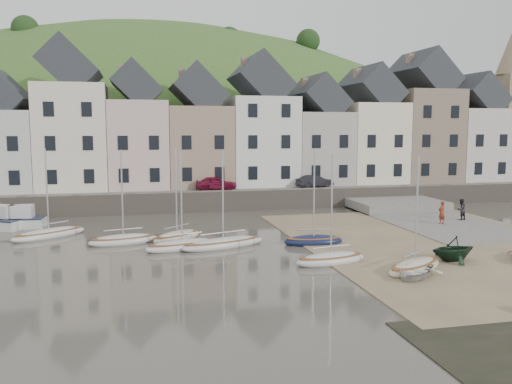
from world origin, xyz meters
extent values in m
plane|color=#423F34|center=(0.00, 0.00, 0.00)|extent=(160.00, 160.00, 0.00)
cube|color=#385D25|center=(0.00, 32.00, 0.75)|extent=(90.00, 30.00, 1.50)
cube|color=slate|center=(0.00, 20.50, 1.55)|extent=(70.00, 7.00, 0.10)
cube|color=slate|center=(0.00, 17.00, 0.90)|extent=(70.00, 1.20, 1.80)
cube|color=#7A644A|center=(11.00, 0.00, 0.03)|extent=(18.00, 26.00, 0.06)
cube|color=slate|center=(15.00, 8.00, 0.06)|extent=(8.00, 18.00, 0.12)
ellipsoid|color=#385D25|center=(-5.00, 60.00, -18.00)|extent=(134.40, 84.00, 84.00)
cylinder|color=#382619|center=(-22.00, 48.00, 18.00)|extent=(0.50, 0.50, 3.00)
sphere|color=#213D19|center=(-22.00, 48.00, 20.50)|extent=(3.60, 3.60, 3.60)
cylinder|color=#382619|center=(-8.00, 52.00, 18.00)|extent=(0.50, 0.50, 3.00)
sphere|color=#213D19|center=(-8.00, 52.00, 20.50)|extent=(3.60, 3.60, 3.60)
cylinder|color=#382619|center=(6.00, 50.00, 18.00)|extent=(0.50, 0.50, 3.00)
sphere|color=#213D19|center=(6.00, 50.00, 20.50)|extent=(3.60, 3.60, 3.60)
cylinder|color=#382619|center=(18.00, 49.00, 18.00)|extent=(0.50, 0.50, 3.00)
sphere|color=#213D19|center=(18.00, 49.00, 20.50)|extent=(3.60, 3.60, 3.60)
cube|color=beige|center=(-20.05, 24.00, 5.25)|extent=(5.80, 8.00, 7.50)
cube|color=beige|center=(-13.90, 24.00, 6.50)|extent=(6.40, 8.00, 10.00)
cube|color=gray|center=(-15.50, 24.00, 14.73)|extent=(0.60, 0.90, 1.40)
cube|color=#C6AAA5|center=(-7.85, 24.00, 5.75)|extent=(5.60, 8.00, 8.50)
cube|color=gray|center=(-9.25, 24.00, 12.82)|extent=(0.60, 0.90, 1.40)
cube|color=gray|center=(-1.90, 24.00, 5.50)|extent=(6.20, 8.00, 8.00)
cube|color=gray|center=(-3.45, 24.00, 12.62)|extent=(0.60, 0.90, 1.40)
cube|color=silver|center=(4.55, 24.00, 6.00)|extent=(6.60, 8.00, 9.00)
cube|color=gray|center=(2.90, 24.00, 13.83)|extent=(0.60, 0.90, 1.40)
cube|color=#A6A197|center=(10.80, 24.00, 5.25)|extent=(5.80, 8.00, 7.50)
cube|color=gray|center=(9.35, 24.00, 11.92)|extent=(0.60, 0.90, 1.40)
cube|color=beige|center=(16.75, 24.00, 5.75)|extent=(6.00, 8.00, 8.50)
cube|color=gray|center=(15.25, 24.00, 13.02)|extent=(0.60, 0.90, 1.40)
cube|color=#7C6B59|center=(23.00, 24.00, 6.50)|extent=(6.40, 8.00, 10.00)
cube|color=gray|center=(21.40, 24.00, 14.73)|extent=(0.60, 0.90, 1.40)
cube|color=beige|center=(29.15, 24.00, 5.50)|extent=(5.80, 8.00, 8.00)
cube|color=gray|center=(27.70, 24.00, 12.42)|extent=(0.60, 0.90, 1.40)
cube|color=#997F60|center=(34.55, 24.00, 7.50)|extent=(3.50, 3.50, 12.00)
ellipsoid|color=silver|center=(-14.13, 8.04, 0.20)|extent=(5.21, 4.40, 0.84)
ellipsoid|color=brown|center=(-14.13, 8.04, 0.42)|extent=(4.78, 4.03, 0.20)
cylinder|color=#B2B5B7|center=(-14.13, 8.04, 3.30)|extent=(0.10, 0.10, 5.60)
cylinder|color=#B2B5B7|center=(-14.13, 8.04, 0.95)|extent=(2.42, 1.82, 0.08)
ellipsoid|color=silver|center=(-9.11, 4.86, 0.20)|extent=(4.73, 2.46, 0.84)
ellipsoid|color=brown|center=(-9.11, 4.86, 0.42)|extent=(4.34, 2.24, 0.20)
cylinder|color=#B2B5B7|center=(-9.11, 4.86, 3.30)|extent=(0.10, 0.10, 5.60)
cylinder|color=#B2B5B7|center=(-9.11, 4.86, 0.95)|extent=(2.43, 0.63, 0.08)
ellipsoid|color=beige|center=(-5.62, 5.17, 0.20)|extent=(4.09, 3.87, 0.84)
ellipsoid|color=brown|center=(-5.62, 5.17, 0.42)|extent=(3.75, 3.54, 0.20)
cylinder|color=#B2B5B7|center=(-5.62, 5.17, 3.30)|extent=(0.10, 0.10, 5.60)
cylinder|color=#B2B5B7|center=(-5.62, 5.17, 0.95)|extent=(1.75, 1.57, 0.08)
ellipsoid|color=silver|center=(-5.53, 2.45, 0.20)|extent=(5.06, 2.88, 0.84)
ellipsoid|color=brown|center=(-5.53, 2.45, 0.42)|extent=(4.64, 2.63, 0.20)
cylinder|color=#B2B5B7|center=(-5.53, 2.45, 3.30)|extent=(0.10, 0.10, 5.60)
cylinder|color=#B2B5B7|center=(-5.53, 2.45, 0.95)|extent=(2.56, 0.88, 0.08)
ellipsoid|color=silver|center=(-2.95, 2.39, 0.20)|extent=(5.93, 3.25, 0.84)
ellipsoid|color=brown|center=(-2.95, 2.39, 0.42)|extent=(5.45, 2.97, 0.20)
cylinder|color=#B2B5B7|center=(-2.95, 2.39, 3.30)|extent=(0.10, 0.10, 5.60)
cylinder|color=#B2B5B7|center=(-2.95, 2.39, 0.95)|extent=(3.02, 1.08, 0.08)
ellipsoid|color=#131A3B|center=(2.88, 1.93, 0.20)|extent=(3.99, 1.81, 0.84)
ellipsoid|color=brown|center=(2.88, 1.93, 0.42)|extent=(3.67, 1.64, 0.20)
cylinder|color=#B2B5B7|center=(2.88, 1.93, 3.30)|extent=(0.10, 0.10, 5.60)
cylinder|color=#B2B5B7|center=(2.88, 1.93, 0.95)|extent=(2.14, 0.25, 0.08)
ellipsoid|color=silver|center=(2.23, -2.90, 0.20)|extent=(4.50, 2.24, 0.84)
ellipsoid|color=brown|center=(2.23, -2.90, 0.42)|extent=(4.13, 2.04, 0.20)
cylinder|color=#B2B5B7|center=(2.23, -2.90, 3.30)|extent=(0.10, 0.10, 5.60)
cylinder|color=#B2B5B7|center=(2.23, -2.90, 0.95)|extent=(2.34, 0.50, 0.08)
ellipsoid|color=beige|center=(5.96, -5.40, 0.20)|extent=(4.60, 3.59, 0.84)
ellipsoid|color=brown|center=(5.96, -5.40, 0.42)|extent=(4.23, 3.29, 0.20)
cylinder|color=#B2B5B7|center=(5.96, -5.40, 3.30)|extent=(0.10, 0.10, 5.60)
cylinder|color=#B2B5B7|center=(5.96, -5.40, 0.95)|extent=(2.15, 1.34, 0.08)
cube|color=silver|center=(-18.02, 12.57, 1.20)|extent=(1.96, 1.79, 1.00)
cube|color=silver|center=(-17.40, 12.35, 0.35)|extent=(4.85, 2.04, 0.70)
cube|color=#131A3B|center=(-17.40, 12.35, 0.72)|extent=(4.76, 2.08, 0.08)
cube|color=silver|center=(-16.69, 12.40, 1.20)|extent=(1.74, 1.32, 1.00)
imported|color=silver|center=(5.29, -6.61, 0.38)|extent=(3.80, 3.71, 0.64)
imported|color=black|center=(9.04, -4.12, 0.77)|extent=(2.91, 2.58, 1.43)
imported|color=maroon|center=(14.71, 6.09, 1.00)|extent=(0.74, 0.60, 1.76)
imported|color=#242228|center=(17.18, 7.27, 0.97)|extent=(0.98, 0.86, 1.70)
imported|color=maroon|center=(-0.76, 19.50, 2.26)|extent=(4.02, 2.01, 1.31)
imported|color=black|center=(9.07, 19.50, 2.21)|extent=(3.85, 1.95, 1.21)
camera|label=1|loc=(-8.30, -30.17, 7.56)|focal=37.37mm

